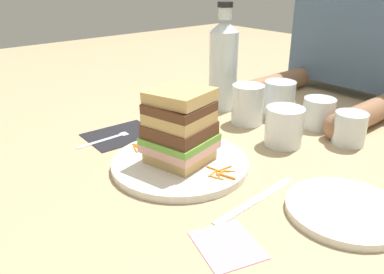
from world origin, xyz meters
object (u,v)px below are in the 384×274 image
diner_across (364,17)px  side_plate (346,210)px  empty_tumbler_0 (350,129)px  empty_tumbler_1 (279,99)px  empty_tumbler_2 (248,104)px  sandwich (180,127)px  empty_tumbler_3 (319,113)px  napkin_dark (121,135)px  fork (113,136)px  water_bottle (223,64)px  napkin_pink (227,245)px  juice_glass (284,129)px  knife (254,201)px  main_plate (180,163)px

diner_across → side_plate: bearing=-61.5°
empty_tumbler_0 → empty_tumbler_1: 0.21m
empty_tumbler_2 → sandwich: bearing=-74.7°
empty_tumbler_3 → diner_across: (-0.08, 0.31, 0.19)m
empty_tumbler_2 → napkin_dark: bearing=-115.7°
side_plate → napkin_dark: bearing=-167.6°
empty_tumbler_1 → empty_tumbler_3: 0.11m
empty_tumbler_1 → fork: bearing=-110.5°
empty_tumbler_0 → empty_tumbler_3: (-0.10, 0.03, -0.00)m
water_bottle → empty_tumbler_2: 0.15m
napkin_pink → diner_across: 0.86m
fork → diner_across: 0.78m
napkin_dark → water_bottle: 0.34m
fork → water_bottle: size_ratio=0.60×
empty_tumbler_0 → empty_tumbler_2: empty_tumbler_2 is taller
fork → diner_across: size_ratio=0.32×
juice_glass → side_plate: juice_glass is taller
napkin_pink → water_bottle: bearing=136.5°
napkin_dark → knife: bearing=3.7°
juice_glass → main_plate: bearing=-105.0°
knife → empty_tumbler_3: (-0.12, 0.37, 0.03)m
empty_tumbler_0 → empty_tumbler_3: 0.11m
empty_tumbler_2 → fork: bearing=-113.9°
main_plate → knife: size_ratio=1.32×
water_bottle → napkin_pink: 0.59m
knife → diner_across: size_ratio=0.39×
napkin_dark → empty_tumbler_1: size_ratio=1.69×
sandwich → fork: sandwich is taller
sandwich → water_bottle: (-0.19, 0.30, 0.04)m
empty_tumbler_0 → empty_tumbler_1: size_ratio=0.78×
sandwich → water_bottle: water_bottle is taller
side_plate → diner_across: diner_across is taller
sandwich → diner_across: diner_across is taller
juice_glass → napkin_pink: size_ratio=0.89×
napkin_pink → empty_tumbler_3: bearing=109.8°
sandwich → empty_tumbler_3: size_ratio=1.87×
empty_tumbler_0 → diner_across: (-0.18, 0.34, 0.19)m
napkin_pink → main_plate: bearing=157.0°
empty_tumbler_2 → main_plate: bearing=-74.6°
diner_across → water_bottle: bearing=-113.0°
fork → empty_tumbler_2: empty_tumbler_2 is taller
empty_tumbler_3 → side_plate: size_ratio=0.40×
napkin_dark → diner_across: bearing=75.7°
empty_tumbler_1 → juice_glass: bearing=-48.5°
fork → empty_tumbler_1: empty_tumbler_1 is taller
empty_tumbler_1 → empty_tumbler_3: size_ratio=1.21×
main_plate → side_plate: bearing=19.2°
side_plate → diner_across: size_ratio=0.36×
napkin_pink → sandwich: bearing=156.9°
water_bottle → empty_tumbler_3: bearing=17.7°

